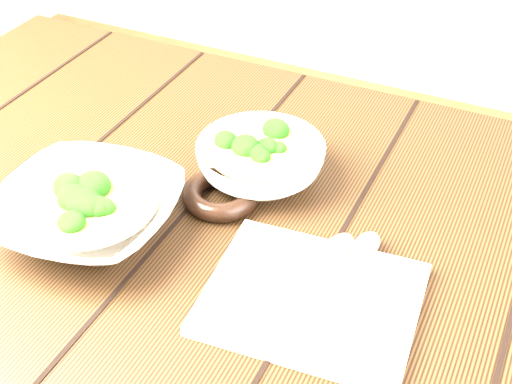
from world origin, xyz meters
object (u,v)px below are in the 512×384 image
object	(u,v)px
napkin	(312,299)
soup_bowl_back	(261,161)
table	(208,275)
soup_bowl_front	(87,211)
trivet	(221,194)

from	to	relation	value
napkin	soup_bowl_back	bearing A→B (deg)	123.94
napkin	table	bearing A→B (deg)	148.69
soup_bowl_front	soup_bowl_back	distance (m)	0.24
soup_bowl_back	napkin	distance (m)	0.24
soup_bowl_front	soup_bowl_back	world-z (taller)	soup_bowl_front
table	soup_bowl_back	xyz separation A→B (m)	(0.04, 0.10, 0.15)
table	napkin	bearing A→B (deg)	-26.43
trivet	napkin	xyz separation A→B (m)	(0.18, -0.12, -0.01)
table	soup_bowl_front	bearing A→B (deg)	-139.54
table	soup_bowl_front	world-z (taller)	soup_bowl_front
trivet	napkin	distance (m)	0.21
trivet	napkin	bearing A→B (deg)	-33.97
soup_bowl_front	napkin	distance (m)	0.30
soup_bowl_back	trivet	bearing A→B (deg)	-109.64
soup_bowl_front	trivet	size ratio (longest dim) A/B	2.37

